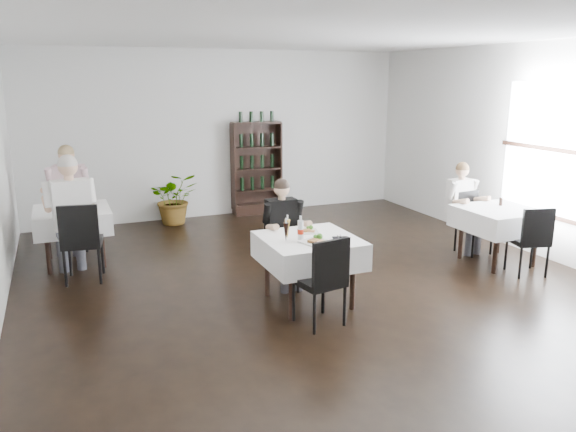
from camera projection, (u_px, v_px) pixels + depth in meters
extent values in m
plane|color=black|center=(332.00, 298.00, 6.55)|extent=(9.00, 9.00, 0.00)
plane|color=white|center=(337.00, 28.00, 5.83)|extent=(9.00, 9.00, 0.00)
plane|color=silver|center=(222.00, 134.00, 10.22)|extent=(7.00, 0.00, 7.00)
plane|color=silver|center=(568.00, 155.00, 7.49)|extent=(0.00, 9.00, 9.00)
cube|color=white|center=(568.00, 151.00, 7.47)|extent=(0.03, 2.20, 1.80)
cube|color=black|center=(558.00, 218.00, 7.68)|extent=(0.05, 2.30, 0.06)
cube|color=black|center=(257.00, 208.00, 10.62)|extent=(0.90, 0.28, 0.20)
cylinder|color=black|center=(291.00, 288.00, 5.89)|extent=(0.06, 0.06, 0.71)
cylinder|color=black|center=(267.00, 267.00, 6.54)|extent=(0.06, 0.06, 0.71)
cylinder|color=black|center=(353.00, 279.00, 6.16)|extent=(0.06, 0.06, 0.71)
cylinder|color=black|center=(324.00, 259.00, 6.81)|extent=(0.06, 0.06, 0.71)
cube|color=black|center=(309.00, 241.00, 6.26)|extent=(0.85, 0.85, 0.04)
cube|color=white|center=(309.00, 250.00, 6.29)|extent=(1.03, 1.03, 0.30)
cylinder|color=black|center=(47.00, 248.00, 7.27)|extent=(0.06, 0.06, 0.71)
cylinder|color=black|center=(48.00, 235.00, 7.88)|extent=(0.06, 0.06, 0.71)
cylinder|color=black|center=(102.00, 242.00, 7.52)|extent=(0.06, 0.06, 0.71)
cylinder|color=black|center=(98.00, 230.00, 8.13)|extent=(0.06, 0.06, 0.71)
cube|color=black|center=(72.00, 212.00, 7.61)|extent=(0.80, 0.80, 0.04)
cube|color=white|center=(72.00, 220.00, 7.64)|extent=(0.98, 0.98, 0.30)
cylinder|color=black|center=(496.00, 247.00, 7.30)|extent=(0.06, 0.06, 0.71)
cylinder|color=black|center=(461.00, 234.00, 7.91)|extent=(0.06, 0.06, 0.71)
cylinder|color=black|center=(535.00, 242.00, 7.55)|extent=(0.06, 0.06, 0.71)
cylinder|color=black|center=(499.00, 229.00, 8.16)|extent=(0.06, 0.06, 0.71)
cube|color=black|center=(500.00, 211.00, 7.64)|extent=(0.80, 0.80, 0.04)
cube|color=white|center=(499.00, 219.00, 7.67)|extent=(0.98, 0.98, 0.30)
imported|color=#265F20|center=(175.00, 198.00, 9.79)|extent=(0.87, 0.77, 0.91)
cylinder|color=black|center=(268.00, 277.00, 6.64)|extent=(0.03, 0.03, 0.41)
cylinder|color=black|center=(267.00, 267.00, 6.99)|extent=(0.03, 0.03, 0.41)
cylinder|color=black|center=(298.00, 276.00, 6.67)|extent=(0.03, 0.03, 0.41)
cylinder|color=black|center=(295.00, 266.00, 7.02)|extent=(0.03, 0.03, 0.41)
cube|color=black|center=(282.00, 253.00, 6.77)|extent=(0.52, 0.52, 0.06)
cube|color=black|center=(281.00, 230.00, 6.90)|extent=(0.41, 0.17, 0.45)
cylinder|color=black|center=(323.00, 294.00, 6.09)|extent=(0.03, 0.03, 0.44)
cylinder|color=black|center=(344.00, 306.00, 5.78)|extent=(0.03, 0.03, 0.44)
cylinder|color=black|center=(294.00, 301.00, 5.89)|extent=(0.03, 0.03, 0.44)
cylinder|color=black|center=(314.00, 314.00, 5.58)|extent=(0.03, 0.03, 0.44)
cube|color=black|center=(319.00, 281.00, 5.77)|extent=(0.50, 0.50, 0.07)
cube|color=black|center=(331.00, 263.00, 5.55)|extent=(0.44, 0.12, 0.47)
cylinder|color=black|center=(61.00, 239.00, 8.20)|extent=(0.03, 0.03, 0.42)
cylinder|color=black|center=(67.00, 232.00, 8.55)|extent=(0.03, 0.03, 0.42)
cylinder|color=black|center=(86.00, 238.00, 8.24)|extent=(0.03, 0.03, 0.42)
cylinder|color=black|center=(92.00, 232.00, 8.59)|extent=(0.03, 0.03, 0.42)
cube|color=black|center=(75.00, 220.00, 8.34)|extent=(0.51, 0.51, 0.06)
cube|color=black|center=(77.00, 201.00, 8.46)|extent=(0.41, 0.16, 0.45)
cylinder|color=black|center=(103.00, 256.00, 7.33)|extent=(0.04, 0.04, 0.46)
cylinder|color=black|center=(100.00, 266.00, 6.94)|extent=(0.04, 0.04, 0.46)
cylinder|color=black|center=(70.00, 259.00, 7.24)|extent=(0.04, 0.04, 0.46)
cylinder|color=black|center=(65.00, 269.00, 6.86)|extent=(0.04, 0.04, 0.46)
cube|color=black|center=(83.00, 242.00, 7.03)|extent=(0.54, 0.54, 0.07)
cube|color=black|center=(78.00, 226.00, 6.76)|extent=(0.47, 0.13, 0.50)
cylinder|color=black|center=(473.00, 244.00, 7.97)|extent=(0.03, 0.03, 0.41)
cylinder|color=black|center=(455.00, 238.00, 8.28)|extent=(0.03, 0.03, 0.41)
cylinder|color=black|center=(491.00, 241.00, 8.12)|extent=(0.03, 0.03, 0.41)
cylinder|color=black|center=(474.00, 235.00, 8.43)|extent=(0.03, 0.03, 0.41)
cube|color=black|center=(474.00, 224.00, 8.15)|extent=(0.43, 0.43, 0.06)
cube|color=black|center=(467.00, 206.00, 8.25)|extent=(0.41, 0.07, 0.44)
cylinder|color=black|center=(531.00, 253.00, 7.53)|extent=(0.03, 0.03, 0.42)
cylinder|color=black|center=(547.00, 262.00, 7.17)|extent=(0.03, 0.03, 0.42)
cylinder|color=black|center=(506.00, 254.00, 7.48)|extent=(0.03, 0.03, 0.42)
cylinder|color=black|center=(520.00, 263.00, 7.13)|extent=(0.03, 0.03, 0.42)
cube|color=black|center=(528.00, 241.00, 7.27)|extent=(0.51, 0.51, 0.06)
cube|color=black|center=(538.00, 226.00, 7.03)|extent=(0.42, 0.15, 0.46)
cube|color=#414249|center=(280.00, 248.00, 6.75)|extent=(0.13, 0.39, 0.13)
cylinder|color=#414249|center=(285.00, 275.00, 6.67)|extent=(0.10, 0.10, 0.45)
cube|color=#414249|center=(294.00, 246.00, 6.82)|extent=(0.13, 0.39, 0.13)
cylinder|color=#414249|center=(299.00, 273.00, 6.74)|extent=(0.10, 0.10, 0.45)
cube|color=black|center=(281.00, 219.00, 6.87)|extent=(0.37, 0.20, 0.50)
cylinder|color=tan|center=(272.00, 227.00, 6.57)|extent=(0.07, 0.28, 0.14)
cylinder|color=tan|center=(305.00, 224.00, 6.73)|extent=(0.07, 0.28, 0.14)
sphere|color=tan|center=(282.00, 189.00, 6.76)|extent=(0.19, 0.19, 0.19)
sphere|color=black|center=(282.00, 186.00, 6.75)|extent=(0.19, 0.19, 0.19)
cube|color=#414249|center=(61.00, 212.00, 8.13)|extent=(0.26, 0.48, 0.15)
cylinder|color=#414249|center=(60.00, 239.00, 8.02)|extent=(0.12, 0.12, 0.53)
cube|color=#414249|center=(76.00, 212.00, 8.16)|extent=(0.26, 0.48, 0.15)
cylinder|color=#414249|center=(76.00, 238.00, 8.05)|extent=(0.12, 0.12, 0.53)
cube|color=#CEAAB2|center=(69.00, 185.00, 8.25)|extent=(0.48, 0.34, 0.59)
cylinder|color=tan|center=(47.00, 191.00, 7.94)|extent=(0.17, 0.35, 0.17)
cylinder|color=tan|center=(83.00, 190.00, 8.01)|extent=(0.17, 0.35, 0.17)
sphere|color=tan|center=(66.00, 155.00, 8.12)|extent=(0.23, 0.23, 0.23)
sphere|color=olive|center=(66.00, 152.00, 8.12)|extent=(0.23, 0.23, 0.23)
cube|color=#414249|center=(81.00, 228.00, 7.22)|extent=(0.21, 0.48, 0.16)
cylinder|color=#414249|center=(80.00, 250.00, 7.47)|extent=(0.12, 0.12, 0.54)
cube|color=#414249|center=(62.00, 230.00, 7.11)|extent=(0.21, 0.48, 0.16)
cylinder|color=#414249|center=(63.00, 252.00, 7.37)|extent=(0.12, 0.12, 0.54)
cube|color=white|center=(72.00, 204.00, 6.90)|extent=(0.47, 0.29, 0.61)
cylinder|color=tan|center=(89.00, 200.00, 7.28)|extent=(0.13, 0.35, 0.17)
cylinder|color=tan|center=(47.00, 204.00, 7.04)|extent=(0.13, 0.35, 0.17)
sphere|color=tan|center=(68.00, 167.00, 6.81)|extent=(0.23, 0.23, 0.23)
sphere|color=beige|center=(67.00, 164.00, 6.80)|extent=(0.23, 0.23, 0.23)
cube|color=#414249|center=(462.00, 219.00, 8.14)|extent=(0.16, 0.39, 0.13)
cylinder|color=#414249|center=(469.00, 241.00, 8.07)|extent=(0.10, 0.10, 0.45)
cube|color=#414249|center=(471.00, 217.00, 8.22)|extent=(0.16, 0.39, 0.13)
cylinder|color=#414249|center=(478.00, 239.00, 8.15)|extent=(0.10, 0.10, 0.45)
cube|color=white|center=(459.00, 196.00, 8.26)|extent=(0.38, 0.23, 0.50)
cylinder|color=tan|center=(461.00, 202.00, 7.95)|extent=(0.10, 0.29, 0.14)
cylinder|color=tan|center=(482.00, 199.00, 8.14)|extent=(0.10, 0.29, 0.14)
sphere|color=tan|center=(462.00, 170.00, 8.15)|extent=(0.19, 0.19, 0.19)
sphere|color=brown|center=(462.00, 169.00, 8.14)|extent=(0.19, 0.19, 0.19)
cube|color=white|center=(308.00, 231.00, 6.47)|extent=(0.27, 0.27, 0.02)
cube|color=brown|center=(307.00, 230.00, 6.44)|extent=(0.09, 0.08, 0.02)
sphere|color=#336F1D|center=(311.00, 227.00, 6.51)|extent=(0.05, 0.05, 0.05)
cube|color=#8E5E40|center=(311.00, 231.00, 6.42)|extent=(0.10, 0.09, 0.02)
cube|color=white|center=(316.00, 242.00, 6.04)|extent=(0.35, 0.35, 0.02)
cube|color=brown|center=(314.00, 241.00, 6.00)|extent=(0.14, 0.13, 0.03)
sphere|color=#336F1D|center=(320.00, 236.00, 6.10)|extent=(0.07, 0.07, 0.07)
cube|color=#8E5E40|center=(320.00, 242.00, 5.98)|extent=(0.10, 0.08, 0.02)
cone|color=black|center=(286.00, 232.00, 6.07)|extent=(0.06, 0.06, 0.21)
cylinder|color=silver|center=(286.00, 220.00, 6.04)|extent=(0.02, 0.02, 0.05)
cone|color=#B3852D|center=(287.00, 229.00, 6.18)|extent=(0.06, 0.06, 0.22)
cylinder|color=silver|center=(287.00, 217.00, 6.14)|extent=(0.02, 0.02, 0.05)
cylinder|color=silver|center=(301.00, 230.00, 6.14)|extent=(0.06, 0.06, 0.22)
cylinder|color=#A81B09|center=(301.00, 232.00, 6.15)|extent=(0.07, 0.07, 0.05)
cylinder|color=silver|center=(301.00, 218.00, 6.11)|extent=(0.03, 0.03, 0.05)
cube|color=black|center=(340.00, 238.00, 6.21)|extent=(0.20, 0.18, 0.01)
cylinder|color=silver|center=(339.00, 238.00, 6.20)|extent=(0.07, 0.18, 0.01)
cylinder|color=silver|center=(342.00, 237.00, 6.22)|extent=(0.06, 0.18, 0.01)
cylinder|color=black|center=(501.00, 202.00, 7.80)|extent=(0.05, 0.05, 0.11)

